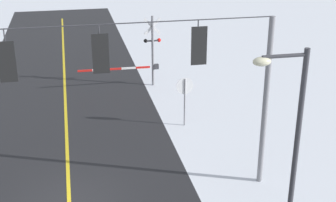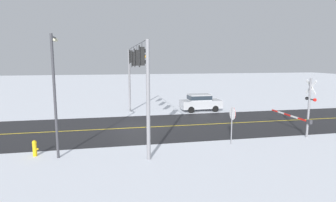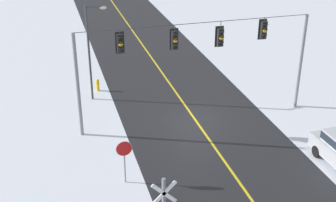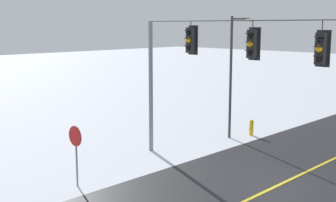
% 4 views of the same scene
% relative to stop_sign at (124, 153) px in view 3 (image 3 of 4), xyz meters
% --- Properties ---
extents(ground_plane, '(160.00, 160.00, 0.00)m').
position_rel_stop_sign_xyz_m(ground_plane, '(5.43, 5.38, -1.71)').
color(ground_plane, silver).
extents(road_asphalt, '(9.00, 80.00, 0.01)m').
position_rel_stop_sign_xyz_m(road_asphalt, '(5.43, 11.38, -1.71)').
color(road_asphalt, black).
rests_on(road_asphalt, ground).
extents(lane_centre_line, '(0.14, 72.00, 0.01)m').
position_rel_stop_sign_xyz_m(lane_centre_line, '(5.43, 11.38, -1.70)').
color(lane_centre_line, gold).
rests_on(lane_centre_line, ground).
extents(signal_span, '(14.20, 0.47, 6.22)m').
position_rel_stop_sign_xyz_m(signal_span, '(5.39, 5.36, 2.71)').
color(signal_span, gray).
rests_on(signal_span, ground).
extents(stop_sign, '(0.80, 0.09, 2.35)m').
position_rel_stop_sign_xyz_m(stop_sign, '(0.00, 0.00, 0.00)').
color(stop_sign, gray).
rests_on(stop_sign, ground).
extents(streetlamp_near, '(1.39, 0.28, 6.50)m').
position_rel_stop_sign_xyz_m(streetlamp_near, '(-0.16, 10.08, 2.20)').
color(streetlamp_near, '#38383D').
rests_on(streetlamp_near, ground).
extents(fire_hydrant, '(0.24, 0.31, 0.88)m').
position_rel_stop_sign_xyz_m(fire_hydrant, '(0.17, 11.37, -1.25)').
color(fire_hydrant, gold).
rests_on(fire_hydrant, ground).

